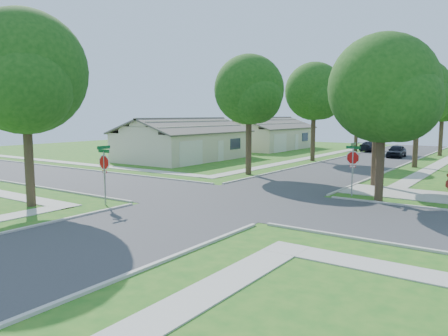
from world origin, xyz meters
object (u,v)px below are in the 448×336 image
tree_sw_corner (25,78)px  tree_e_near (379,96)px  house_nw_near (185,144)px  stop_sign_ne (353,160)px  car_curb_west (371,146)px  house_nw_far (267,137)px  tree_w_near (250,93)px  stop_sign_sw (104,165)px  car_curb_east (397,151)px  tree_w_mid (315,94)px  tree_ne_corner (384,93)px  tree_e_mid (419,94)px  tree_e_far (444,101)px  tree_w_far (357,106)px

tree_sw_corner → tree_e_near: bearing=52.7°
house_nw_near → tree_sw_corner: bearing=-68.7°
stop_sign_ne → car_curb_west: stop_sign_ne is taller
house_nw_far → tree_w_near: bearing=-63.7°
stop_sign_sw → car_curb_east: stop_sign_sw is taller
tree_sw_corner → house_nw_far: size_ratio=0.70×
house_nw_near → house_nw_far: bearing=90.0°
stop_sign_sw → tree_w_mid: tree_w_mid is taller
tree_ne_corner → car_curb_west: size_ratio=2.01×
tree_e_near → house_nw_far: size_ratio=0.61×
tree_e_mid → house_nw_near: size_ratio=0.68×
tree_w_mid → car_curb_west: (1.44, 14.39, -5.86)m
tree_e_near → stop_sign_ne: bearing=-90.7°
stop_sign_sw → stop_sign_ne: bearing=45.0°
house_nw_far → car_curb_east: size_ratio=3.49×
tree_e_far → tree_ne_corner: 29.85m
stop_sign_ne → tree_sw_corner: tree_sw_corner is taller
tree_e_near → house_nw_far: bearing=132.1°
car_curb_east → car_curb_west: size_ratio=0.90×
stop_sign_sw → tree_w_mid: bearing=89.9°
house_nw_far → car_curb_east: house_nw_far is taller
tree_w_near → car_curb_west: 26.99m
tree_e_near → car_curb_east: bearing=99.9°
tree_e_mid → house_nw_far: size_ratio=0.68×
tree_ne_corner → car_curb_west: bearing=107.0°
house_nw_far → car_curb_west: (12.79, 3.40, -0.89)m
car_curb_east → tree_w_mid: bearing=-127.4°
tree_e_near → car_curb_east: 21.29m
tree_w_near → tree_ne_corner: (11.00, -4.80, -0.52)m
tree_sw_corner → house_nw_near: 24.07m
tree_w_far → car_curb_east: tree_w_far is taller
tree_w_near → tree_e_near: bearing=-0.0°
tree_w_near → tree_w_mid: size_ratio=0.94×
tree_e_mid → house_nw_far: (-20.75, 10.99, -4.74)m
tree_e_mid → tree_w_mid: bearing=180.0°
tree_e_near → car_curb_east: (-3.55, 20.39, -4.98)m
tree_e_mid → car_curb_east: (-3.56, 8.39, -5.59)m
tree_e_far → tree_sw_corner: (-12.19, -41.00, 0.28)m
house_nw_near → car_curb_east: 22.44m
stop_sign_ne → house_nw_near: 23.12m
tree_e_near → tree_w_near: bearing=180.0°
stop_sign_ne → tree_w_near: size_ratio=0.33×
tree_e_far → tree_w_mid: tree_w_mid is taller
tree_w_far → car_curb_east: bearing=-38.2°
stop_sign_sw → house_nw_near: size_ratio=0.22×
stop_sign_ne → tree_w_far: tree_w_far is taller
stop_sign_sw → tree_e_mid: 27.71m
tree_e_mid → tree_sw_corner: (-12.19, -28.00, 0.01)m
tree_ne_corner → tree_w_far: bearing=110.3°
tree_e_mid → stop_sign_ne: bearing=-90.2°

